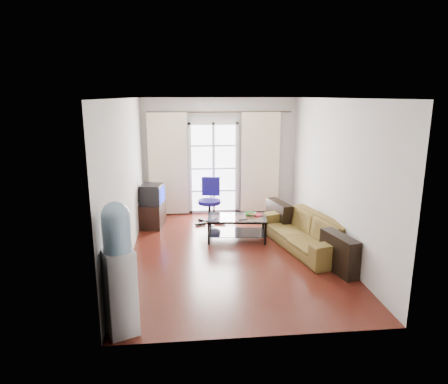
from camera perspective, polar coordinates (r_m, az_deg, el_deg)
The scene contains 20 objects.
floor at distance 7.25m, azimuth 1.25°, elevation -8.59°, with size 5.20×5.20×0.00m, color #541E14.
ceiling at distance 6.72m, azimuth 1.37°, elevation 13.26°, with size 5.20×5.20×0.00m, color white.
wall_back at distance 9.41m, azimuth -0.63°, elevation 5.11°, with size 3.60×0.02×2.70m, color silver.
wall_front at distance 4.38m, azimuth 5.48°, elevation -5.00°, with size 3.60×0.02×2.70m, color silver.
wall_left at distance 6.88m, azimuth -13.75°, elevation 1.55°, with size 0.02×5.20×2.70m, color silver.
wall_right at distance 7.30m, azimuth 15.49°, elevation 2.13°, with size 0.02×5.20×2.70m, color silver.
french_door at distance 9.38m, azimuth -1.51°, elevation 3.38°, with size 1.16×0.06×2.15m.
curtain_rod at distance 9.21m, azimuth -0.59°, elevation 11.37°, with size 0.04×0.04×3.30m, color #4C3F2D.
curtain_left at distance 9.28m, azimuth -7.98°, elevation 3.93°, with size 0.90×0.07×2.35m, color #FBEDCA.
curtain_right at distance 9.44m, azimuth 5.20°, elevation 4.17°, with size 0.90×0.07×2.35m, color #FBEDCA.
radiator at distance 9.62m, azimuth 4.19°, elevation -0.94°, with size 0.64×0.12×0.64m, color gray.
sofa at distance 7.50m, azimuth 11.49°, elevation -5.61°, with size 1.28×2.24×0.62m, color brown.
coffee_table at distance 7.78m, azimuth 1.84°, elevation -4.73°, with size 1.19×0.77×0.46m.
bowl at distance 7.82m, azimuth 3.74°, elevation -3.21°, with size 0.29×0.29×0.05m, color #389C54.
book at distance 7.79m, azimuth 4.11°, elevation -3.39°, with size 0.29×0.30×0.02m, color #953412.
remote at distance 7.56m, azimuth 2.72°, elevation -3.92°, with size 0.17×0.05×0.02m, color black.
tv_stand at distance 8.70m, azimuth -10.21°, elevation -3.20°, with size 0.46×0.70×0.51m, color black.
crt_tv at distance 8.52m, azimuth -10.35°, elevation -0.32°, with size 0.53×0.54×0.42m.
task_chair at distance 8.74m, azimuth -2.06°, elevation -2.63°, with size 0.82×0.82×1.01m.
water_cooler at distance 4.78m, azimuth -14.79°, elevation -10.28°, with size 0.43×0.43×1.61m.
Camera 1 is at (-0.83, -6.67, 2.74)m, focal length 32.00 mm.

